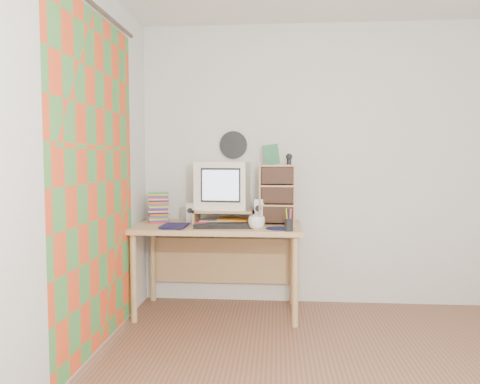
% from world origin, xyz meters
% --- Properties ---
extents(back_wall, '(3.50, 0.00, 3.50)m').
position_xyz_m(back_wall, '(0.00, 1.75, 1.25)').
color(back_wall, white).
rests_on(back_wall, floor).
extents(left_wall, '(0.00, 3.50, 3.50)m').
position_xyz_m(left_wall, '(-1.75, 0.00, 1.25)').
color(left_wall, white).
rests_on(left_wall, floor).
extents(curtain, '(0.00, 2.20, 2.20)m').
position_xyz_m(curtain, '(-1.71, 0.48, 1.15)').
color(curtain, '#E84A20').
rests_on(curtain, left_wall).
extents(wall_disc, '(0.25, 0.02, 0.25)m').
position_xyz_m(wall_disc, '(-0.93, 1.73, 1.43)').
color(wall_disc, black).
rests_on(wall_disc, back_wall).
extents(desk, '(1.40, 0.70, 0.75)m').
position_xyz_m(desk, '(-1.03, 1.44, 0.62)').
color(desk, tan).
rests_on(desk, floor).
extents(monitor_riser, '(0.52, 0.30, 0.12)m').
position_xyz_m(monitor_riser, '(-0.98, 1.48, 0.84)').
color(monitor_riser, tan).
rests_on(monitor_riser, desk).
extents(crt_monitor, '(0.46, 0.46, 0.41)m').
position_xyz_m(crt_monitor, '(-1.00, 1.53, 1.07)').
color(crt_monitor, white).
rests_on(crt_monitor, monitor_riser).
extents(speaker_left, '(0.07, 0.07, 0.18)m').
position_xyz_m(speaker_left, '(-1.27, 1.43, 0.84)').
color(speaker_left, '#B2B2B7').
rests_on(speaker_left, desk).
extents(speaker_right, '(0.09, 0.09, 0.22)m').
position_xyz_m(speaker_right, '(-0.69, 1.45, 0.86)').
color(speaker_right, '#B2B2B7').
rests_on(speaker_right, desk).
extents(keyboard, '(0.51, 0.21, 0.03)m').
position_xyz_m(keyboard, '(-0.95, 1.23, 0.77)').
color(keyboard, black).
rests_on(keyboard, desk).
extents(dvd_stack, '(0.20, 0.17, 0.24)m').
position_xyz_m(dvd_stack, '(-1.57, 1.49, 0.87)').
color(dvd_stack, brown).
rests_on(dvd_stack, desk).
extents(cd_rack, '(0.31, 0.17, 0.51)m').
position_xyz_m(cd_rack, '(-0.53, 1.48, 1.00)').
color(cd_rack, tan).
rests_on(cd_rack, desk).
extents(mug, '(0.17, 0.17, 0.10)m').
position_xyz_m(mug, '(-0.69, 1.16, 0.80)').
color(mug, silver).
rests_on(mug, desk).
extents(diary, '(0.25, 0.19, 0.05)m').
position_xyz_m(diary, '(-1.46, 1.22, 0.77)').
color(diary, '#130F39').
rests_on(diary, desk).
extents(mousepad, '(0.28, 0.28, 0.00)m').
position_xyz_m(mousepad, '(-0.51, 1.20, 0.75)').
color(mousepad, '#110F35').
rests_on(mousepad, desk).
extents(pen_cup, '(0.08, 0.08, 0.13)m').
position_xyz_m(pen_cup, '(-0.44, 1.09, 0.82)').
color(pen_cup, black).
rests_on(pen_cup, desk).
extents(papers, '(0.36, 0.30, 0.04)m').
position_xyz_m(papers, '(-0.97, 1.50, 0.77)').
color(papers, silver).
rests_on(papers, desk).
extents(red_box, '(0.09, 0.06, 0.04)m').
position_xyz_m(red_box, '(-1.15, 1.23, 0.77)').
color(red_box, red).
rests_on(red_box, desk).
extents(game_box, '(0.13, 0.04, 0.17)m').
position_xyz_m(game_box, '(-0.59, 1.48, 1.34)').
color(game_box, '#18562E').
rests_on(game_box, cd_rack).
extents(webcam, '(0.06, 0.06, 0.09)m').
position_xyz_m(webcam, '(-0.43, 1.48, 1.30)').
color(webcam, black).
rests_on(webcam, cd_rack).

